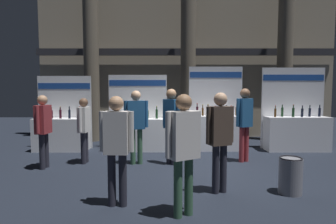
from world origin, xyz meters
TOP-DOWN VIEW (x-y plane):
  - ground_plane at (0.00, 0.00)m, footprint 24.00×24.00m
  - hall_colonnade at (0.00, 4.21)m, footprint 11.16×1.33m
  - exhibitor_booth_0 at (-3.88, 1.86)m, footprint 1.63×0.66m
  - exhibitor_booth_1 at (-1.63, 1.90)m, footprint 1.78×0.66m
  - exhibitor_booth_2 at (0.77, 1.99)m, footprint 1.65×0.66m
  - exhibitor_booth_3 at (3.12, 1.87)m, footprint 1.90×0.66m
  - trash_bin at (1.42, -1.65)m, footprint 0.39×0.39m
  - visitor_1 at (0.20, -1.61)m, footprint 0.51×0.32m
  - visitor_2 at (-0.63, 0.26)m, footprint 0.41×0.38m
  - visitor_3 at (-3.55, -0.08)m, footprint 0.26×0.54m
  - visitor_4 at (-1.49, -2.17)m, footprint 0.53×0.25m
  - visitor_5 at (1.20, 0.51)m, footprint 0.46×0.36m
  - visitor_6 at (-0.49, -2.52)m, footprint 0.51×0.42m
  - visitor_7 at (-1.47, 0.29)m, footprint 0.57×0.29m
  - visitor_9 at (-2.76, 0.38)m, footprint 0.24×0.55m

SIDE VIEW (x-z plane):
  - ground_plane at x=0.00m, z-range 0.00..0.00m
  - trash_bin at x=1.42m, z-range 0.00..0.64m
  - exhibitor_booth_1 at x=-1.63m, z-range -0.56..1.71m
  - exhibitor_booth_0 at x=-3.88m, z-range -0.54..1.69m
  - exhibitor_booth_3 at x=3.12m, z-range -0.62..1.86m
  - exhibitor_booth_2 at x=0.77m, z-range -0.63..1.89m
  - visitor_9 at x=-2.76m, z-range 0.14..1.74m
  - visitor_3 at x=-3.55m, z-range 0.16..1.84m
  - visitor_4 at x=-1.49m, z-range 0.16..1.87m
  - visitor_1 at x=0.20m, z-range 0.16..1.92m
  - visitor_6 at x=-0.49m, z-range 0.18..1.92m
  - visitor_7 at x=-1.47m, z-range 0.18..1.96m
  - visitor_2 at x=-0.63m, z-range 0.17..2.00m
  - visitor_5 at x=1.20m, z-range 0.18..2.02m
  - hall_colonnade at x=0.00m, z-range -0.05..5.80m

